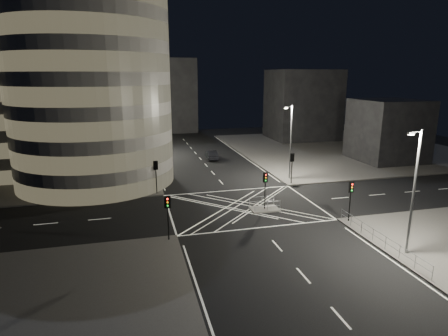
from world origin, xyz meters
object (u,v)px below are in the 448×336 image
object	(u,v)px
traffic_signal_nl	(168,209)
street_lamp_left_far	(142,125)
traffic_signal_fr	(292,163)
traffic_signal_island	(265,184)
traffic_signal_fl	(156,171)
street_lamp_left_near	(147,142)
street_lamp_right_far	(290,140)
traffic_signal_nr	(351,194)
street_lamp_right_near	(413,189)
sedan	(211,155)
central_island	(265,209)

from	to	relation	value
traffic_signal_nl	street_lamp_left_far	world-z (taller)	street_lamp_left_far
traffic_signal_fr	traffic_signal_island	world-z (taller)	same
traffic_signal_fl	traffic_signal_island	xyz separation A→B (m)	(10.80, -8.30, 0.00)
traffic_signal_fr	street_lamp_left_far	size ratio (longest dim) A/B	0.40
street_lamp_left_near	street_lamp_right_far	size ratio (longest dim) A/B	1.00
traffic_signal_nr	traffic_signal_nl	bearing A→B (deg)	180.00
street_lamp_right_near	sedan	distance (m)	39.07
sedan	street_lamp_right_near	bearing A→B (deg)	103.83
traffic_signal_nl	street_lamp_right_far	distance (m)	24.27
street_lamp_right_near	traffic_signal_fl	bearing A→B (deg)	131.24
traffic_signal_nr	street_lamp_right_far	world-z (taller)	street_lamp_right_far
traffic_signal_nl	traffic_signal_island	xyz separation A→B (m)	(10.80, 5.30, 0.00)
street_lamp_left_far	sedan	world-z (taller)	street_lamp_left_far
traffic_signal_nr	traffic_signal_island	world-z (taller)	same
central_island	street_lamp_right_far	bearing A→B (deg)	54.70
traffic_signal_fr	street_lamp_right_far	distance (m)	3.48
traffic_signal_island	street_lamp_left_far	world-z (taller)	street_lamp_left_far
traffic_signal_island	traffic_signal_fl	bearing A→B (deg)	142.46
street_lamp_left_near	traffic_signal_nl	bearing A→B (deg)	-88.06
street_lamp_right_near	sedan	size ratio (longest dim) A/B	2.13
street_lamp_left_near	street_lamp_right_far	xyz separation A→B (m)	(18.87, -3.00, 0.00)
traffic_signal_nr	sedan	world-z (taller)	traffic_signal_nr
central_island	traffic_signal_fr	distance (m)	11.10
central_island	street_lamp_left_near	size ratio (longest dim) A/B	0.30
street_lamp_right_far	sedan	world-z (taller)	street_lamp_right_far
traffic_signal_fl	sedan	size ratio (longest dim) A/B	0.85
street_lamp_right_near	central_island	bearing A→B (deg)	120.75
central_island	sedan	bearing A→B (deg)	90.54
traffic_signal_fr	street_lamp_right_near	size ratio (longest dim) A/B	0.40
street_lamp_left_near	street_lamp_right_near	bearing A→B (deg)	-54.03
traffic_signal_nl	sedan	distance (m)	32.64
central_island	traffic_signal_nr	world-z (taller)	traffic_signal_nr
central_island	street_lamp_right_near	bearing A→B (deg)	-59.25
street_lamp_right_far	street_lamp_right_near	size ratio (longest dim) A/B	1.00
central_island	traffic_signal_island	distance (m)	2.84
street_lamp_right_near	traffic_signal_fr	bearing A→B (deg)	91.75
traffic_signal_island	sedan	world-z (taller)	traffic_signal_island
street_lamp_left_far	traffic_signal_fl	bearing A→B (deg)	-88.43
traffic_signal_nl	street_lamp_right_near	bearing A→B (deg)	-21.55
traffic_signal_fr	sedan	size ratio (longest dim) A/B	0.85
street_lamp_left_far	street_lamp_left_near	bearing A→B (deg)	-90.00
traffic_signal_fr	street_lamp_left_near	world-z (taller)	street_lamp_left_near
traffic_signal_island	street_lamp_left_near	world-z (taller)	street_lamp_left_near
street_lamp_left_near	street_lamp_right_near	size ratio (longest dim) A/B	1.00
traffic_signal_fr	street_lamp_right_near	world-z (taller)	street_lamp_right_near
street_lamp_left_far	traffic_signal_nr	bearing A→B (deg)	-63.64
traffic_signal_fr	traffic_signal_island	xyz separation A→B (m)	(-6.80, -8.30, 0.00)
street_lamp_left_near	street_lamp_left_far	world-z (taller)	same
sedan	traffic_signal_nr	bearing A→B (deg)	105.28
street_lamp_left_far	central_island	bearing A→B (deg)	-70.05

